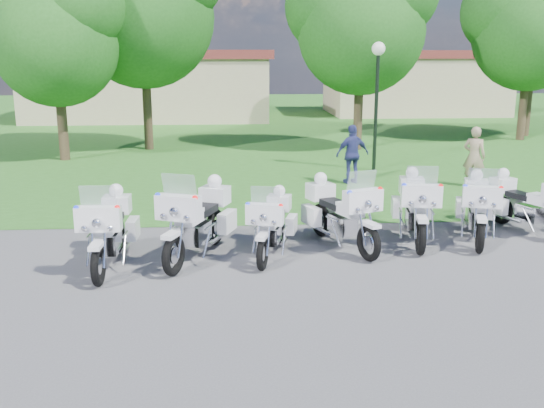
{
  "coord_description": "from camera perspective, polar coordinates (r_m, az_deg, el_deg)",
  "views": [
    {
      "loc": [
        -1.19,
        -10.35,
        3.8
      ],
      "look_at": [
        -0.4,
        1.2,
        0.95
      ],
      "focal_mm": 40.0,
      "sensor_mm": 36.0,
      "label": 1
    }
  ],
  "objects": [
    {
      "name": "ground",
      "position": [
        11.09,
        2.52,
        -6.22
      ],
      "size": [
        100.0,
        100.0,
        0.0
      ],
      "primitive_type": "plane",
      "color": "#4F4F54",
      "rests_on": "ground"
    },
    {
      "name": "grass_lawn",
      "position": [
        37.56,
        -2.1,
        8.01
      ],
      "size": [
        100.0,
        48.0,
        0.01
      ],
      "primitive_type": "cube",
      "color": "#2E6A21",
      "rests_on": "ground"
    },
    {
      "name": "motorcycle_0",
      "position": [
        11.52,
        -15.04,
        -2.24
      ],
      "size": [
        0.83,
        2.5,
        1.68
      ],
      "rotation": [
        0.0,
        0.0,
        3.13
      ],
      "color": "black",
      "rests_on": "ground"
    },
    {
      "name": "motorcycle_1",
      "position": [
        11.69,
        -6.92,
        -1.41
      ],
      "size": [
        1.47,
        2.52,
        1.78
      ],
      "rotation": [
        0.0,
        0.0,
        2.77
      ],
      "color": "black",
      "rests_on": "ground"
    },
    {
      "name": "motorcycle_2",
      "position": [
        11.76,
        0.05,
        -1.8
      ],
      "size": [
        1.11,
        2.2,
        1.51
      ],
      "rotation": [
        0.0,
        0.0,
        2.88
      ],
      "color": "black",
      "rests_on": "ground"
    },
    {
      "name": "motorcycle_3",
      "position": [
        12.34,
        6.38,
        -0.75
      ],
      "size": [
        1.41,
        2.4,
        1.7
      ],
      "rotation": [
        0.0,
        0.0,
        3.52
      ],
      "color": "black",
      "rests_on": "ground"
    },
    {
      "name": "motorcycle_4",
      "position": [
        13.06,
        13.32,
        -0.18
      ],
      "size": [
        1.12,
        2.55,
        1.72
      ],
      "rotation": [
        0.0,
        0.0,
        2.97
      ],
      "color": "black",
      "rests_on": "ground"
    },
    {
      "name": "motorcycle_5",
      "position": [
        13.49,
        18.78,
        -0.24
      ],
      "size": [
        1.29,
        2.38,
        1.66
      ],
      "rotation": [
        0.0,
        0.0,
        2.83
      ],
      "color": "black",
      "rests_on": "ground"
    },
    {
      "name": "motorcycle_6",
      "position": [
        14.41,
        22.87,
        0.16
      ],
      "size": [
        1.31,
        2.26,
        1.59
      ],
      "rotation": [
        0.0,
        0.0,
        3.51
      ],
      "color": "black",
      "rests_on": "ground"
    },
    {
      "name": "lamp_post",
      "position": [
        20.59,
        9.9,
        11.92
      ],
      "size": [
        0.44,
        0.44,
        4.23
      ],
      "color": "black",
      "rests_on": "ground"
    },
    {
      "name": "tree_0",
      "position": [
        23.71,
        -19.85,
        15.02
      ],
      "size": [
        5.24,
        4.47,
        6.99
      ],
      "color": "#38281C",
      "rests_on": "ground"
    },
    {
      "name": "tree_1",
      "position": [
        25.65,
        -12.22,
        18.05
      ],
      "size": [
        6.6,
        5.63,
        8.8
      ],
      "color": "#38281C",
      "rests_on": "ground"
    },
    {
      "name": "tree_2",
      "position": [
        25.25,
        8.28,
        16.92
      ],
      "size": [
        5.92,
        5.05,
        7.9
      ],
      "color": "#38281C",
      "rests_on": "ground"
    },
    {
      "name": "tree_3",
      "position": [
        30.16,
        23.09,
        15.46
      ],
      "size": [
        5.92,
        5.05,
        7.89
      ],
      "color": "#38281C",
      "rests_on": "ground"
    },
    {
      "name": "tree_4",
      "position": [
        31.85,
        23.48,
        15.55
      ],
      "size": [
        6.09,
        5.2,
        8.12
      ],
      "color": "#38281C",
      "rests_on": "ground"
    },
    {
      "name": "building_west",
      "position": [
        38.69,
        -11.26,
        10.99
      ],
      "size": [
        14.56,
        8.32,
        4.1
      ],
      "color": "tan",
      "rests_on": "ground"
    },
    {
      "name": "building_east",
      "position": [
        42.19,
        13.14,
        11.11
      ],
      "size": [
        11.44,
        7.28,
        4.1
      ],
      "color": "tan",
      "rests_on": "ground"
    },
    {
      "name": "bystander_a",
      "position": [
        18.89,
        18.49,
        4.24
      ],
      "size": [
        0.77,
        0.71,
        1.77
      ],
      "primitive_type": "imported",
      "rotation": [
        0.0,
        0.0,
        2.56
      ],
      "color": "tan",
      "rests_on": "ground"
    },
    {
      "name": "bystander_c",
      "position": [
        18.49,
        7.58,
        4.65
      ],
      "size": [
        1.11,
        0.66,
        1.78
      ],
      "primitive_type": "imported",
      "rotation": [
        0.0,
        0.0,
        3.37
      ],
      "color": "navy",
      "rests_on": "ground"
    }
  ]
}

